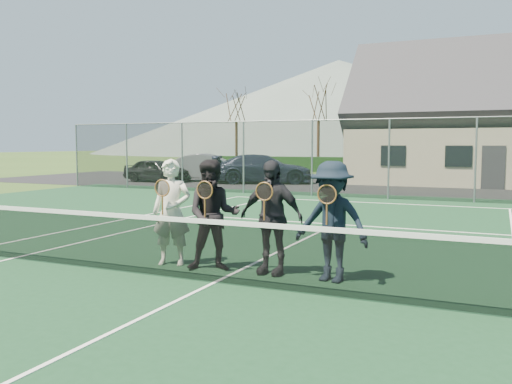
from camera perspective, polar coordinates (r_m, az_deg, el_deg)
ground at (r=27.25m, az=16.25°, el=0.52°), size 220.00×220.00×0.00m
court_surface at (r=8.14m, az=-4.37°, el=-9.59°), size 30.00×30.00×0.02m
tarmac_carpark at (r=28.09m, az=8.14°, el=0.81°), size 40.00×12.00×0.01m
hedge_row at (r=39.12m, az=18.76°, el=2.58°), size 40.00×1.20×1.10m
hill_west at (r=106.12m, az=8.62°, el=8.77°), size 110.00×110.00×18.00m
car_a at (r=29.98m, az=-10.44°, el=2.24°), size 3.76×1.62×1.26m
car_b at (r=30.14m, az=-4.95°, el=2.58°), size 4.92×2.99×1.53m
car_c at (r=28.44m, az=0.76°, el=2.44°), size 5.65×3.94×1.52m
court_markings at (r=8.14m, az=-4.37°, el=-9.49°), size 11.03×23.83×0.01m
tennis_net at (r=8.03m, az=-4.40°, el=-5.93°), size 11.68×0.08×1.10m
perimeter_fence at (r=20.76m, az=13.81°, el=3.43°), size 30.07×0.07×3.02m
clubhouse at (r=30.96m, az=24.92°, el=8.16°), size 15.60×8.20×7.70m
tree_a at (r=44.70m, az=-2.09°, el=9.85°), size 3.20×3.20×7.77m
tree_b at (r=42.07m, az=6.62°, el=10.12°), size 3.20×3.20×7.77m
tree_c at (r=40.12m, az=22.00°, el=10.04°), size 3.20×3.20×7.77m
player_a at (r=9.27m, az=-8.87°, el=-2.10°), size 0.75×0.60×1.80m
player_b at (r=8.80m, az=-4.52°, el=-2.44°), size 1.08×0.98×1.80m
player_c at (r=8.52m, az=1.60°, el=-2.67°), size 1.07×0.52×1.80m
player_d at (r=8.12m, az=8.00°, el=-3.10°), size 1.25×0.84×1.80m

